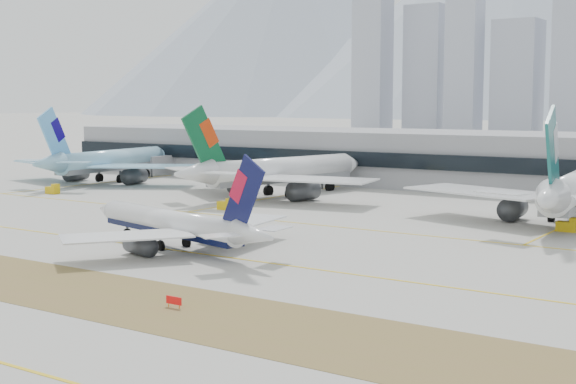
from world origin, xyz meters
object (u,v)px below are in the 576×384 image
Objects in this scene: widebody_korean at (107,162)px; terminal at (496,160)px; widebody_cathay at (573,192)px; widebody_eva at (276,172)px; taxiing_airliner at (176,225)px.

terminal is at bearing -72.10° from widebody_korean.
widebody_cathay reaches higher than terminal.
widebody_eva is 72.88m from widebody_cathay.
widebody_cathay reaches higher than widebody_korean.
widebody_cathay is at bearing -58.12° from terminal.
widebody_korean is 0.22× the size of terminal.
taxiing_airliner is 113.58m from widebody_korean.
widebody_eva reaches higher than widebody_korean.
taxiing_airliner is 77.35m from widebody_cathay.
taxiing_airliner is 0.17× the size of terminal.
widebody_eva is at bearing 80.57° from widebody_cathay.
terminal is (99.44, 48.69, 1.55)m from widebody_korean.
terminal is (37.89, 50.99, 1.41)m from widebody_eva.
widebody_korean is at bearing -153.91° from terminal.
widebody_korean is 0.97× the size of widebody_cathay.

